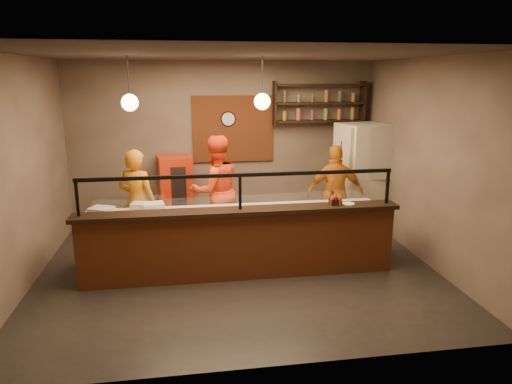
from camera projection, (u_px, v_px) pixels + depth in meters
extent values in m
plane|color=black|center=(239.00, 269.00, 7.10)|extent=(6.00, 6.00, 0.00)
plane|color=#3D352F|center=(236.00, 55.00, 6.31)|extent=(6.00, 6.00, 0.00)
plane|color=#7A6959|center=(223.00, 144.00, 9.10)|extent=(6.00, 0.00, 6.00)
plane|color=#7A6959|center=(21.00, 175.00, 6.26)|extent=(0.00, 5.00, 5.00)
plane|color=#7A6959|center=(427.00, 163.00, 7.15)|extent=(0.00, 5.00, 5.00)
plane|color=#7A6959|center=(267.00, 219.00, 4.31)|extent=(6.00, 0.00, 6.00)
cube|color=brown|center=(233.00, 129.00, 9.03)|extent=(1.60, 0.04, 1.30)
cube|color=brown|center=(241.00, 246.00, 6.69)|extent=(4.60, 0.25, 1.00)
cube|color=black|center=(240.00, 211.00, 6.56)|extent=(4.70, 0.37, 0.06)
cube|color=gray|center=(237.00, 239.00, 7.18)|extent=(4.60, 0.75, 0.85)
cube|color=silver|center=(237.00, 212.00, 7.07)|extent=(4.60, 0.75, 0.05)
cube|color=white|center=(240.00, 192.00, 6.49)|extent=(4.40, 0.02, 0.50)
cube|color=black|center=(240.00, 175.00, 6.43)|extent=(4.50, 0.05, 0.05)
cube|color=black|center=(77.00, 198.00, 6.16)|extent=(0.04, 0.04, 0.50)
cube|color=black|center=(240.00, 192.00, 6.49)|extent=(0.04, 0.04, 0.50)
cube|color=black|center=(387.00, 187.00, 6.81)|extent=(0.04, 0.04, 0.50)
cube|color=black|center=(319.00, 121.00, 9.10)|extent=(1.80, 0.28, 0.04)
cube|color=black|center=(319.00, 103.00, 9.01)|extent=(1.80, 0.28, 0.04)
cube|color=black|center=(320.00, 85.00, 8.92)|extent=(1.80, 0.28, 0.04)
cube|color=black|center=(275.00, 103.00, 8.88)|extent=(0.04, 0.28, 0.85)
cube|color=black|center=(363.00, 103.00, 9.14)|extent=(0.04, 0.28, 0.85)
cylinder|color=black|center=(228.00, 119.00, 8.95)|extent=(0.30, 0.04, 0.30)
cylinder|color=black|center=(128.00, 77.00, 6.35)|extent=(0.01, 0.01, 0.60)
sphere|color=#FFD18C|center=(130.00, 103.00, 6.44)|extent=(0.24, 0.24, 0.24)
cylinder|color=black|center=(262.00, 77.00, 6.63)|extent=(0.01, 0.01, 0.60)
sphere|color=#FFD18C|center=(262.00, 102.00, 6.72)|extent=(0.24, 0.24, 0.24)
imported|color=orange|center=(137.00, 202.00, 7.58)|extent=(0.76, 0.64, 1.77)
imported|color=#EA3E16|center=(216.00, 191.00, 7.97)|extent=(1.13, 0.99, 1.94)
imported|color=#C86D12|center=(335.00, 193.00, 8.22)|extent=(1.06, 0.53, 1.74)
cube|color=beige|center=(362.00, 177.00, 8.82)|extent=(1.00, 0.96, 2.05)
cube|color=#AE250B|center=(175.00, 193.00, 8.83)|extent=(0.71, 0.66, 1.44)
cylinder|color=white|center=(292.00, 209.00, 7.08)|extent=(0.62, 0.62, 0.01)
cube|color=white|center=(154.00, 208.00, 6.90)|extent=(0.35, 0.30, 0.15)
cube|color=silver|center=(141.00, 207.00, 6.95)|extent=(0.33, 0.29, 0.14)
cube|color=silver|center=(102.00, 213.00, 6.65)|extent=(0.40, 0.36, 0.16)
cylinder|color=yellow|center=(118.00, 211.00, 6.91)|extent=(0.35, 0.09, 0.06)
cube|color=black|center=(335.00, 202.00, 6.77)|extent=(0.17, 0.14, 0.09)
cylinder|color=black|center=(332.00, 197.00, 6.81)|extent=(0.05, 0.05, 0.20)
cylinder|color=white|center=(348.00, 204.00, 6.80)|extent=(0.24, 0.24, 0.01)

